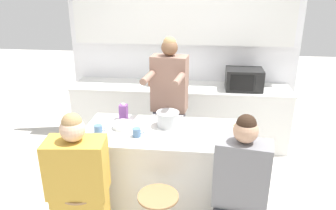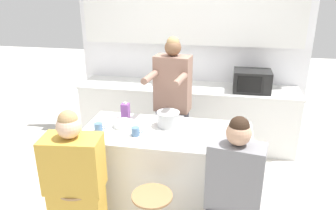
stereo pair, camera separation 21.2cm
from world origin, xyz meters
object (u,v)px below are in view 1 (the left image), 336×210
Objects in this scene: coffee_cup_near at (98,130)px; microwave at (244,79)px; banana_bunch at (240,125)px; person_seated_near at (239,202)px; kitchen_island at (167,170)px; person_wrapped_blanket at (80,191)px; juice_carton at (124,112)px; potted_plant at (153,78)px; cooking_pot at (168,119)px; person_cooking at (169,113)px; coffee_cup_far at (137,132)px; fruit_bowl at (123,125)px.

coffee_cup_near is 2.28m from microwave.
banana_bunch is 0.33× the size of microwave.
person_seated_near reaches higher than coffee_cup_near.
person_wrapped_blanket is at bearing -134.85° from kitchen_island.
person_wrapped_blanket reaches higher than juice_carton.
juice_carton is at bearing -94.80° from potted_plant.
person_cooking is at bearing 94.42° from cooking_pot.
person_cooking is 0.77m from coffee_cup_far.
potted_plant reaches higher than kitchen_island.
banana_bunch is 0.93× the size of juice_carton.
person_cooking is 1.06m from potted_plant.
potted_plant reaches higher than juice_carton.
person_seated_near is (1.34, -0.00, 0.01)m from person_wrapped_blanket.
microwave is at bearing 48.44° from person_wrapped_blanket.
cooking_pot is at bearing 139.56° from person_seated_near.
coffee_cup_far is (0.40, 0.53, 0.32)m from person_wrapped_blanket.
banana_bunch is at bearing 24.86° from person_wrapped_blanket.
person_wrapped_blanket is 7.49× the size of juice_carton.
juice_carton is (-0.45, -0.34, 0.12)m from person_cooking.
person_seated_near is 1.10m from cooking_pot.
banana_bunch is 1.80m from potted_plant.
kitchen_island is at bearing -120.09° from microwave.
coffee_cup_near is 1.41m from banana_bunch.
juice_carton is 0.36× the size of microwave.
person_cooking is 0.48m from cooking_pot.
kitchen_island is at bearing 38.82° from person_wrapped_blanket.
person_cooking is 1.35m from microwave.
coffee_cup_far is at bearing -44.89° from fruit_bowl.
person_seated_near is 12.42× the size of coffee_cup_near.
person_cooking is at bearing 94.23° from kitchen_island.
juice_carton is (0.16, 0.38, 0.04)m from coffee_cup_near.
person_seated_near reaches higher than potted_plant.
cooking_pot is at bearing -14.00° from juice_carton.
person_cooking reaches higher than microwave.
banana_bunch is 0.72× the size of potted_plant.
juice_carton reaches higher than banana_bunch.
person_wrapped_blanket is 11.97× the size of coffee_cup_near.
microwave is at bearing 47.13° from coffee_cup_near.
microwave reaches higher than banana_bunch.
cooking_pot reaches higher than kitchen_island.
potted_plant reaches higher than coffee_cup_far.
kitchen_island is 1.25× the size of person_wrapped_blanket.
person_cooking is 8.43× the size of fruit_bowl.
coffee_cup_far reaches higher than kitchen_island.
juice_carton is at bearing -136.16° from person_cooking.
coffee_cup_far is 0.49× the size of potted_plant.
potted_plant is at bearing 85.20° from juice_carton.
coffee_cup_far is 0.67× the size of banana_bunch.
person_seated_near reaches higher than person_wrapped_blanket.
person_cooking is 1.30× the size of person_wrapped_blanket.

